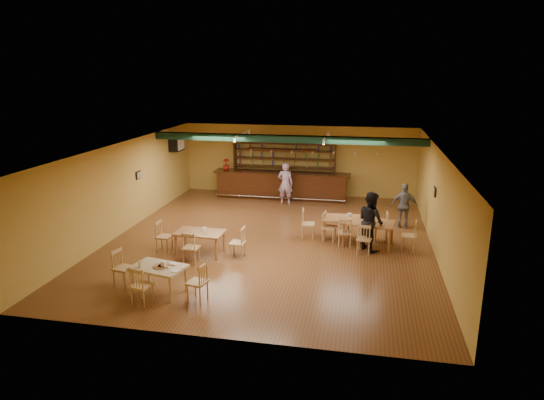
% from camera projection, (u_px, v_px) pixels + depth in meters
% --- Properties ---
extents(floor, '(12.00, 12.00, 0.00)m').
position_uv_depth(floor, '(271.00, 239.00, 15.42)').
color(floor, brown).
rests_on(floor, ground).
extents(ceiling_beam, '(10.00, 0.30, 0.25)m').
position_uv_depth(ceiling_beam, '(286.00, 139.00, 17.33)').
color(ceiling_beam, black).
rests_on(ceiling_beam, ceiling).
extents(track_rail_left, '(0.05, 2.50, 0.05)m').
position_uv_depth(track_rail_left, '(242.00, 134.00, 18.21)').
color(track_rail_left, white).
rests_on(track_rail_left, ceiling).
extents(track_rail_right, '(0.05, 2.50, 0.05)m').
position_uv_depth(track_rail_right, '(326.00, 136.00, 17.61)').
color(track_rail_right, white).
rests_on(track_rail_right, ceiling).
extents(ac_unit, '(0.34, 0.70, 0.48)m').
position_uv_depth(ac_unit, '(177.00, 144.00, 19.68)').
color(ac_unit, white).
rests_on(ac_unit, wall_left).
extents(picture_left, '(0.04, 0.34, 0.28)m').
position_uv_depth(picture_left, '(138.00, 175.00, 16.85)').
color(picture_left, black).
rests_on(picture_left, wall_left).
extents(picture_right, '(0.04, 0.34, 0.28)m').
position_uv_depth(picture_right, '(435.00, 192.00, 14.53)').
color(picture_right, black).
rests_on(picture_right, wall_right).
extents(bar_counter, '(5.74, 0.85, 1.13)m').
position_uv_depth(bar_counter, '(281.00, 185.00, 20.26)').
color(bar_counter, '#34160A').
rests_on(bar_counter, ground).
extents(back_bar_hutch, '(4.44, 0.40, 2.28)m').
position_uv_depth(back_bar_hutch, '(284.00, 169.00, 20.71)').
color(back_bar_hutch, '#34160A').
rests_on(back_bar_hutch, ground).
extents(poinsettia, '(0.35, 0.35, 0.49)m').
position_uv_depth(poinsettia, '(226.00, 164.00, 20.50)').
color(poinsettia, maroon).
rests_on(poinsettia, bar_counter).
extents(dining_table_b, '(1.49, 0.95, 0.71)m').
position_uv_depth(dining_table_b, '(344.00, 228.00, 15.39)').
color(dining_table_b, '#8F5D32').
rests_on(dining_table_b, ground).
extents(dining_table_c, '(1.44, 0.90, 0.70)m').
position_uv_depth(dining_table_c, '(200.00, 243.00, 14.09)').
color(dining_table_c, '#8F5D32').
rests_on(dining_table_c, ground).
extents(dining_table_d, '(1.67, 1.15, 0.77)m').
position_uv_depth(dining_table_d, '(368.00, 233.00, 14.81)').
color(dining_table_d, '#8F5D32').
rests_on(dining_table_d, ground).
extents(near_table, '(1.41, 1.06, 0.68)m').
position_uv_depth(near_table, '(159.00, 279.00, 11.67)').
color(near_table, '#CAB287').
rests_on(near_table, ground).
extents(pizza_tray, '(0.40, 0.40, 0.01)m').
position_uv_depth(pizza_tray, '(162.00, 266.00, 11.56)').
color(pizza_tray, silver).
rests_on(pizza_tray, near_table).
extents(parmesan_shaker, '(0.09, 0.09, 0.11)m').
position_uv_depth(parmesan_shaker, '(140.00, 265.00, 11.51)').
color(parmesan_shaker, '#EAE5C6').
rests_on(parmesan_shaker, near_table).
extents(napkin_stack, '(0.23, 0.20, 0.03)m').
position_uv_depth(napkin_stack, '(173.00, 264.00, 11.69)').
color(napkin_stack, white).
rests_on(napkin_stack, near_table).
extents(pizza_server, '(0.23, 0.32, 0.00)m').
position_uv_depth(pizza_server, '(168.00, 266.00, 11.58)').
color(pizza_server, silver).
rests_on(pizza_server, pizza_tray).
extents(side_plate, '(0.26, 0.26, 0.01)m').
position_uv_depth(side_plate, '(175.00, 271.00, 11.31)').
color(side_plate, white).
rests_on(side_plate, near_table).
extents(patron_bar, '(0.65, 0.45, 1.70)m').
position_uv_depth(patron_bar, '(285.00, 183.00, 19.35)').
color(patron_bar, '#8A4AA1').
rests_on(patron_bar, ground).
extents(patron_right_a, '(1.06, 1.11, 1.80)m').
position_uv_depth(patron_right_a, '(371.00, 221.00, 14.34)').
color(patron_right_a, black).
rests_on(patron_right_a, ground).
extents(patron_right_b, '(0.93, 0.42, 1.56)m').
position_uv_depth(patron_right_b, '(404.00, 206.00, 16.37)').
color(patron_right_b, slate).
rests_on(patron_right_b, ground).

